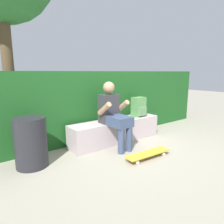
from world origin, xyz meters
TOP-DOWN VIEW (x-y plane):
  - ground_plane at (0.00, 0.00)m, footprint 24.00×24.00m
  - bench_main at (0.00, 0.31)m, footprint 1.93×0.42m
  - person_skater at (-0.22, 0.11)m, footprint 0.49×0.62m
  - skateboard_near_person at (-0.10, -0.62)m, footprint 0.81×0.25m
  - backpack_on_bench at (0.60, 0.30)m, footprint 0.28×0.23m
  - hedge_row at (0.28, 0.97)m, footprint 5.24×0.71m
  - trash_bin at (-1.64, 0.22)m, footprint 0.45×0.45m

SIDE VIEW (x-z plane):
  - ground_plane at x=0.00m, z-range 0.00..0.00m
  - skateboard_near_person at x=-0.10m, z-range 0.03..0.12m
  - bench_main at x=0.00m, z-range 0.00..0.43m
  - trash_bin at x=-1.64m, z-range 0.00..0.72m
  - backpack_on_bench at x=0.60m, z-range 0.43..0.83m
  - person_skater at x=-0.22m, z-range 0.04..1.23m
  - hedge_row at x=0.28m, z-range 0.00..1.37m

